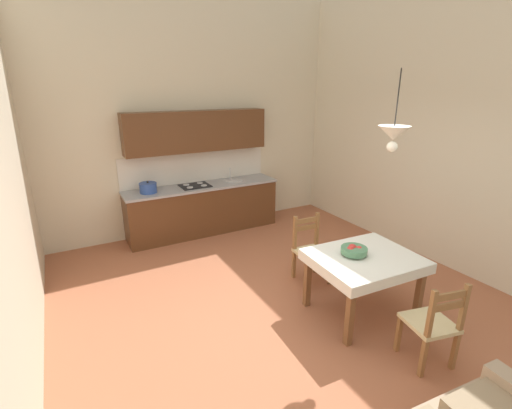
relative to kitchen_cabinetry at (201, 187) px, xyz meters
name	(u,v)px	position (x,y,z in m)	size (l,w,h in m)	color
ground_plane	(296,316)	(0.04, -2.98, -0.91)	(5.96, 7.10, 0.10)	#A86042
wall_back	(194,116)	(0.04, 0.33, 1.23)	(5.96, 0.12, 4.18)	beige
wall_right	(464,126)	(2.78, -2.98, 1.23)	(0.12, 7.10, 4.18)	beige
kitchen_cabinetry	(201,187)	(0.00, 0.00, 0.00)	(2.79, 0.63, 2.20)	#56331C
dining_table	(364,266)	(0.72, -3.34, -0.24)	(1.25, 1.05, 0.75)	brown
dining_chair_camera_side	(432,324)	(0.70, -4.29, -0.41)	(0.50, 0.50, 0.93)	#D1BC89
dining_chair_kitchen_side	(311,251)	(0.67, -2.42, -0.41)	(0.45, 0.45, 0.93)	#D1BC89
fruit_bowl	(354,250)	(0.62, -3.26, -0.04)	(0.30, 0.30, 0.12)	#4C7F5B
pendant_lamp	(394,134)	(0.78, -3.49, 1.30)	(0.32, 0.32, 0.80)	black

